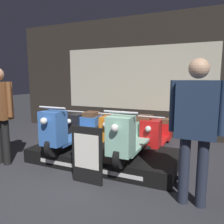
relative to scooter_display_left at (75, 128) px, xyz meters
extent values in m
plane|color=#2D2D33|center=(0.47, -1.38, -0.59)|extent=(30.00, 30.00, 0.00)
cube|color=#28231E|center=(0.47, 2.32, 1.01)|extent=(7.62, 0.08, 3.20)
cube|color=beige|center=(0.47, 2.27, 0.96)|extent=(4.19, 0.01, 1.70)
cube|color=black|center=(0.60, 0.00, -0.47)|extent=(2.69, 1.22, 0.25)
cube|color=silver|center=(0.60, -0.61, -0.48)|extent=(1.88, 0.01, 0.06)
cylinder|color=black|center=(0.00, -0.67, -0.16)|extent=(0.09, 0.36, 0.36)
cylinder|color=black|center=(0.00, 0.68, -0.16)|extent=(0.09, 0.36, 0.36)
cube|color=#386BBC|center=(0.00, 0.00, -0.17)|extent=(0.34, 1.24, 0.05)
cube|color=#386BBC|center=(0.00, -0.64, 0.14)|extent=(0.36, 0.32, 0.57)
cube|color=#386BBC|center=(0.00, 0.65, -0.07)|extent=(0.38, 0.37, 0.41)
cube|color=brown|center=(0.00, 0.64, 0.18)|extent=(0.27, 0.34, 0.10)
cylinder|color=silver|center=(0.00, -0.65, 0.48)|extent=(0.51, 0.03, 0.03)
sphere|color=white|center=(0.00, -0.86, 0.30)|extent=(0.11, 0.11, 0.11)
cylinder|color=black|center=(1.21, -0.67, -0.16)|extent=(0.09, 0.36, 0.36)
cylinder|color=black|center=(1.21, 0.68, -0.16)|extent=(0.09, 0.36, 0.36)
cube|color=#8EC6AD|center=(1.21, 0.00, -0.17)|extent=(0.34, 1.24, 0.05)
cube|color=#8EC6AD|center=(1.21, -0.64, 0.14)|extent=(0.36, 0.32, 0.57)
cube|color=#8EC6AD|center=(1.21, 0.65, -0.07)|extent=(0.38, 0.37, 0.41)
cube|color=brown|center=(1.21, 0.64, 0.18)|extent=(0.27, 0.34, 0.10)
cylinder|color=silver|center=(1.21, -0.65, 0.48)|extent=(0.51, 0.03, 0.03)
sphere|color=white|center=(1.21, -0.86, 0.30)|extent=(0.11, 0.11, 0.11)
cylinder|color=black|center=(-0.37, 0.52, -0.41)|extent=(0.09, 0.36, 0.36)
cylinder|color=black|center=(-0.37, 1.87, -0.41)|extent=(0.09, 0.36, 0.36)
cube|color=black|center=(-0.37, 1.19, -0.42)|extent=(0.34, 1.24, 0.05)
cube|color=black|center=(-0.37, 0.55, -0.11)|extent=(0.36, 0.32, 0.57)
cube|color=black|center=(-0.37, 1.84, -0.32)|extent=(0.38, 0.37, 0.41)
cube|color=brown|center=(-0.37, 1.83, -0.07)|extent=(0.27, 0.34, 0.10)
cylinder|color=silver|center=(-0.37, 0.54, 0.23)|extent=(0.51, 0.03, 0.03)
sphere|color=white|center=(-0.37, 0.33, 0.05)|extent=(0.11, 0.11, 0.11)
cylinder|color=black|center=(0.50, 0.52, -0.41)|extent=(0.09, 0.36, 0.36)
cylinder|color=black|center=(0.50, 1.87, -0.41)|extent=(0.09, 0.36, 0.36)
cube|color=orange|center=(0.50, 1.19, -0.42)|extent=(0.34, 1.24, 0.05)
cube|color=orange|center=(0.50, 0.55, -0.11)|extent=(0.36, 0.32, 0.57)
cube|color=orange|center=(0.50, 1.84, -0.32)|extent=(0.38, 0.37, 0.41)
cube|color=brown|center=(0.50, 1.83, -0.07)|extent=(0.27, 0.34, 0.10)
cylinder|color=silver|center=(0.50, 0.54, 0.23)|extent=(0.51, 0.03, 0.03)
sphere|color=white|center=(0.50, 0.33, 0.05)|extent=(0.11, 0.11, 0.11)
cylinder|color=black|center=(1.36, 0.52, -0.41)|extent=(0.09, 0.36, 0.36)
cylinder|color=black|center=(1.36, 1.87, -0.41)|extent=(0.09, 0.36, 0.36)
cube|color=red|center=(1.36, 1.19, -0.42)|extent=(0.34, 1.24, 0.05)
cube|color=red|center=(1.36, 0.55, -0.11)|extent=(0.36, 0.32, 0.57)
cube|color=red|center=(1.36, 1.84, -0.32)|extent=(0.38, 0.37, 0.41)
cube|color=brown|center=(1.36, 1.83, -0.07)|extent=(0.27, 0.34, 0.10)
cylinder|color=silver|center=(1.36, 0.54, 0.23)|extent=(0.51, 0.03, 0.03)
sphere|color=white|center=(1.36, 0.33, 0.05)|extent=(0.11, 0.11, 0.11)
cylinder|color=black|center=(-0.95, -0.79, -0.18)|extent=(0.13, 0.13, 0.83)
cylinder|color=brown|center=(-0.80, -0.79, 0.60)|extent=(0.08, 0.08, 0.61)
cylinder|color=#232838|center=(2.11, -0.79, -0.17)|extent=(0.13, 0.13, 0.85)
cylinder|color=#232838|center=(2.32, -0.79, -0.17)|extent=(0.13, 0.13, 0.85)
cube|color=#1E2D47|center=(2.22, -0.79, 0.60)|extent=(0.46, 0.26, 0.68)
cylinder|color=#1E2D47|center=(1.95, -0.79, 0.63)|extent=(0.08, 0.08, 0.62)
cylinder|color=#1E2D47|center=(2.49, -0.79, 0.63)|extent=(0.08, 0.08, 0.62)
sphere|color=tan|center=(2.22, -0.79, 1.07)|extent=(0.23, 0.23, 0.23)
cube|color=black|center=(0.76, -0.84, -0.16)|extent=(0.49, 0.04, 0.86)
cube|color=white|center=(0.76, -0.86, -0.10)|extent=(0.40, 0.01, 0.52)
camera|label=1|loc=(2.33, -3.49, 0.96)|focal=35.00mm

